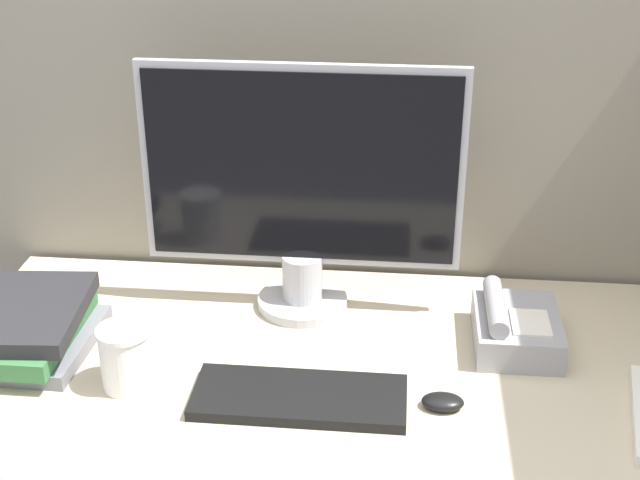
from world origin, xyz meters
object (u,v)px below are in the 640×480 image
Objects in this scene: mouse at (443,402)px; keyboard at (299,397)px; coffee_cup at (126,357)px; monitor at (302,191)px; desk_telephone at (515,328)px; book_stack at (26,328)px.

keyboard is at bearing -177.85° from mouse.
coffee_cup is (-0.55, 0.01, 0.05)m from mouse.
mouse is at bearing -49.28° from monitor.
mouse is 0.55m from coffee_cup.
keyboard is at bearing -149.67° from desk_telephone.
monitor is 0.46m from coffee_cup.
book_stack reaches higher than keyboard.
desk_telephone is (0.69, 0.20, -0.02)m from coffee_cup.
monitor reaches higher than book_stack.
coffee_cup is at bearing 178.84° from mouse.
desk_telephone is at bearing 16.46° from coffee_cup.
desk_telephone reaches higher than keyboard.
keyboard is 1.25× the size of book_stack.
desk_telephone is at bearing -14.47° from monitor.
coffee_cup is at bearing -23.27° from book_stack.
desk_telephone is at bearing 57.17° from mouse.
book_stack is (-0.53, 0.12, 0.04)m from keyboard.
book_stack reaches higher than mouse.
coffee_cup is (-0.31, 0.02, 0.05)m from keyboard.
keyboard is 1.76× the size of desk_telephone.
desk_telephone is at bearing 30.33° from keyboard.
mouse is 0.62× the size of coffee_cup.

